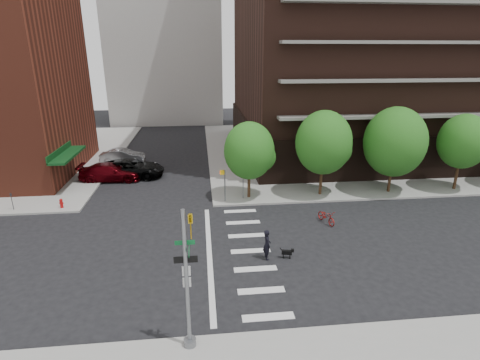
% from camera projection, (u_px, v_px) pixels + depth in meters
% --- Properties ---
extents(ground, '(120.00, 120.00, 0.00)m').
position_uv_depth(ground, '(201.00, 254.00, 22.36)').
color(ground, black).
rests_on(ground, ground).
extents(sidewalk_ne, '(39.00, 33.00, 0.15)m').
position_uv_depth(sidewalk_ne, '(365.00, 148.00, 46.50)').
color(sidewalk_ne, gray).
rests_on(sidewalk_ne, ground).
extents(crosswalk, '(3.85, 13.00, 0.01)m').
position_uv_depth(crosswalk, '(238.00, 252.00, 22.58)').
color(crosswalk, silver).
rests_on(crosswalk, ground).
extents(tree_a, '(4.00, 4.00, 5.90)m').
position_uv_depth(tree_a, '(249.00, 151.00, 29.43)').
color(tree_a, '#301E11').
rests_on(tree_a, sidewalk_ne).
extents(tree_b, '(4.50, 4.50, 6.65)m').
position_uv_depth(tree_b, '(324.00, 143.00, 29.88)').
color(tree_b, '#301E11').
rests_on(tree_b, sidewalk_ne).
extents(tree_c, '(5.00, 5.00, 6.80)m').
position_uv_depth(tree_c, '(395.00, 142.00, 30.52)').
color(tree_c, '#301E11').
rests_on(tree_c, sidewalk_ne).
extents(tree_d, '(4.00, 4.00, 6.20)m').
position_uv_depth(tree_d, '(463.00, 141.00, 31.16)').
color(tree_d, '#301E11').
rests_on(tree_d, sidewalk_ne).
extents(traffic_signal, '(0.90, 0.75, 6.00)m').
position_uv_depth(traffic_signal, '(188.00, 292.00, 14.38)').
color(traffic_signal, slate).
rests_on(traffic_signal, sidewalk_s).
extents(pedestrian_signal, '(2.18, 0.67, 2.60)m').
position_uv_depth(pedestrian_signal, '(229.00, 180.00, 29.43)').
color(pedestrian_signal, slate).
rests_on(pedestrian_signal, sidewalk_ne).
extents(fire_hydrant, '(0.24, 0.24, 0.73)m').
position_uv_depth(fire_hydrant, '(61.00, 203.00, 28.44)').
color(fire_hydrant, '#A50C0C').
rests_on(fire_hydrant, sidewalk_nw).
extents(parking_meter, '(0.10, 0.08, 1.32)m').
position_uv_depth(parking_meter, '(12.00, 200.00, 27.96)').
color(parking_meter, black).
rests_on(parking_meter, sidewalk_nw).
extents(parked_car_black, '(3.28, 6.43, 1.74)m').
position_uv_depth(parked_car_black, '(131.00, 169.00, 35.65)').
color(parked_car_black, black).
rests_on(parked_car_black, ground).
extents(parked_car_maroon, '(2.42, 5.71, 1.64)m').
position_uv_depth(parked_car_maroon, '(111.00, 172.00, 34.74)').
color(parked_car_maroon, '#3F0207').
rests_on(parked_car_maroon, ground).
extents(parked_car_silver, '(1.77, 4.72, 1.54)m').
position_uv_depth(parked_car_silver, '(123.00, 156.00, 40.31)').
color(parked_car_silver, '#929598').
rests_on(parked_car_silver, ground).
extents(scooter, '(1.19, 1.96, 0.97)m').
position_uv_depth(scooter, '(326.00, 217.00, 26.22)').
color(scooter, maroon).
rests_on(scooter, ground).
extents(dog_walker, '(0.71, 0.50, 1.83)m').
position_uv_depth(dog_walker, '(267.00, 244.00, 21.55)').
color(dog_walker, black).
rests_on(dog_walker, ground).
extents(dog, '(0.73, 0.33, 0.61)m').
position_uv_depth(dog, '(287.00, 252.00, 21.76)').
color(dog, black).
rests_on(dog, ground).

